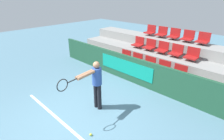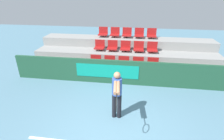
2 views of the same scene
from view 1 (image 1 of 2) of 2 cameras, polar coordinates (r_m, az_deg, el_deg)
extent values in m
plane|color=slate|center=(5.30, -12.03, -15.84)|extent=(30.00, 30.00, 0.00)
cube|color=white|center=(5.19, -14.81, -17.16)|extent=(4.51, 0.08, 0.01)
cube|color=#1E4C33|center=(6.86, 8.68, -0.63)|extent=(9.35, 0.12, 1.05)
cube|color=#0F937A|center=(7.13, 4.28, 1.04)|extent=(2.61, 0.02, 0.58)
cube|color=gray|center=(7.43, 11.14, -1.41)|extent=(8.95, 1.00, 0.44)
cube|color=gray|center=(8.14, 15.14, 2.20)|extent=(8.95, 1.00, 0.88)
cube|color=gray|center=(8.92, 18.48, 5.19)|extent=(8.95, 1.00, 1.32)
cylinder|color=#333333|center=(8.05, 3.84, 3.17)|extent=(0.07, 0.07, 0.11)
cube|color=#A31919|center=(8.02, 3.85, 3.70)|extent=(0.48, 0.40, 0.05)
cube|color=#A31919|center=(8.09, 4.71, 5.35)|extent=(0.48, 0.04, 0.35)
cylinder|color=#333333|center=(7.68, 7.51, 1.97)|extent=(0.07, 0.07, 0.11)
cube|color=#A31919|center=(7.65, 7.54, 2.52)|extent=(0.48, 0.40, 0.05)
cube|color=#A31919|center=(7.72, 8.42, 4.25)|extent=(0.48, 0.04, 0.35)
cylinder|color=#333333|center=(7.35, 11.53, 0.65)|extent=(0.07, 0.07, 0.11)
cube|color=#A31919|center=(7.32, 11.58, 1.22)|extent=(0.48, 0.40, 0.05)
cube|color=#A31919|center=(7.39, 12.46, 3.04)|extent=(0.48, 0.04, 0.35)
cylinder|color=#333333|center=(7.07, 15.89, -0.80)|extent=(0.07, 0.07, 0.11)
cube|color=#A31919|center=(7.04, 15.96, -0.21)|extent=(0.48, 0.40, 0.05)
cube|color=#A31919|center=(7.11, 16.84, 1.70)|extent=(0.48, 0.04, 0.35)
cylinder|color=#333333|center=(6.83, 20.59, -2.34)|extent=(0.07, 0.07, 0.11)
cube|color=#A31919|center=(6.80, 20.69, -1.74)|extent=(0.48, 0.40, 0.05)
cube|color=#A31919|center=(6.88, 21.54, 0.24)|extent=(0.48, 0.04, 0.35)
cylinder|color=#333333|center=(8.66, 8.22, 7.58)|extent=(0.07, 0.07, 0.11)
cube|color=#A31919|center=(8.64, 8.25, 8.08)|extent=(0.48, 0.40, 0.05)
cube|color=#A31919|center=(8.73, 9.03, 9.56)|extent=(0.48, 0.04, 0.35)
cylinder|color=#333333|center=(8.32, 11.82, 6.63)|extent=(0.07, 0.07, 0.11)
cube|color=#A31919|center=(8.30, 11.87, 7.15)|extent=(0.48, 0.40, 0.05)
cube|color=#A31919|center=(8.39, 12.65, 8.70)|extent=(0.48, 0.04, 0.35)
cylinder|color=#333333|center=(8.02, 15.70, 5.58)|extent=(0.07, 0.07, 0.11)
cube|color=#A31919|center=(8.00, 15.76, 6.12)|extent=(0.48, 0.40, 0.05)
cube|color=#A31919|center=(8.10, 16.54, 7.73)|extent=(0.48, 0.04, 0.35)
cylinder|color=#333333|center=(7.76, 19.84, 4.42)|extent=(0.07, 0.07, 0.11)
cube|color=#A31919|center=(7.74, 19.92, 4.98)|extent=(0.48, 0.40, 0.05)
cube|color=#A31919|center=(7.84, 20.68, 6.65)|extent=(0.48, 0.04, 0.35)
cylinder|color=#333333|center=(7.55, 24.22, 3.17)|extent=(0.07, 0.07, 0.11)
cube|color=#A31919|center=(7.52, 24.32, 3.74)|extent=(0.48, 0.40, 0.05)
cube|color=#A31919|center=(7.63, 25.06, 5.47)|extent=(0.48, 0.04, 0.35)
cylinder|color=#333333|center=(9.36, 12.06, 11.32)|extent=(0.07, 0.07, 0.11)
cube|color=#A31919|center=(9.35, 12.10, 11.80)|extent=(0.48, 0.40, 0.05)
cube|color=#A31919|center=(9.46, 12.81, 13.12)|extent=(0.48, 0.04, 0.35)
cylinder|color=#333333|center=(9.05, 15.54, 10.55)|extent=(0.07, 0.07, 0.11)
cube|color=#A31919|center=(9.03, 15.60, 11.04)|extent=(0.48, 0.40, 0.05)
cube|color=#A31919|center=(9.15, 16.30, 12.41)|extent=(0.48, 0.04, 0.35)
cylinder|color=#333333|center=(8.77, 19.24, 9.69)|extent=(0.07, 0.07, 0.11)
cube|color=#A31919|center=(8.76, 19.31, 10.19)|extent=(0.48, 0.40, 0.05)
cube|color=#A31919|center=(8.88, 20.00, 11.60)|extent=(0.48, 0.04, 0.35)
cylinder|color=#333333|center=(8.54, 23.14, 8.73)|extent=(0.07, 0.07, 0.11)
cube|color=#A31919|center=(8.52, 23.23, 9.24)|extent=(0.48, 0.40, 0.05)
cube|color=#A31919|center=(8.64, 23.90, 10.70)|extent=(0.48, 0.04, 0.35)
cylinder|color=#333333|center=(8.34, 27.22, 7.68)|extent=(0.07, 0.07, 0.11)
cube|color=#A31919|center=(8.32, 27.32, 8.20)|extent=(0.48, 0.40, 0.05)
cube|color=#A31919|center=(8.45, 27.96, 9.70)|extent=(0.48, 0.04, 0.35)
cylinder|color=black|center=(5.52, -5.28, -8.19)|extent=(0.13, 0.13, 0.84)
cylinder|color=black|center=(5.42, -4.15, -8.83)|extent=(0.13, 0.13, 0.84)
cylinder|color=#2D4C99|center=(5.13, -4.98, -2.06)|extent=(0.29, 0.29, 0.52)
sphere|color=#9E7051|center=(4.98, -5.12, 1.67)|extent=(0.20, 0.20, 0.20)
cylinder|color=#9E7051|center=(4.79, -9.02, -1.35)|extent=(0.15, 0.61, 0.09)
cylinder|color=#9E7051|center=(4.73, -8.42, -1.64)|extent=(0.15, 0.61, 0.09)
cylinder|color=black|center=(4.50, -12.87, -3.42)|extent=(0.06, 0.30, 0.03)
torus|color=black|center=(4.34, -15.90, -4.81)|extent=(0.05, 0.32, 0.32)
sphere|color=#CCDB33|center=(4.78, -6.98, -20.19)|extent=(0.07, 0.07, 0.07)
camera|label=2|loc=(3.35, -74.22, 12.86)|focal=28.00mm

